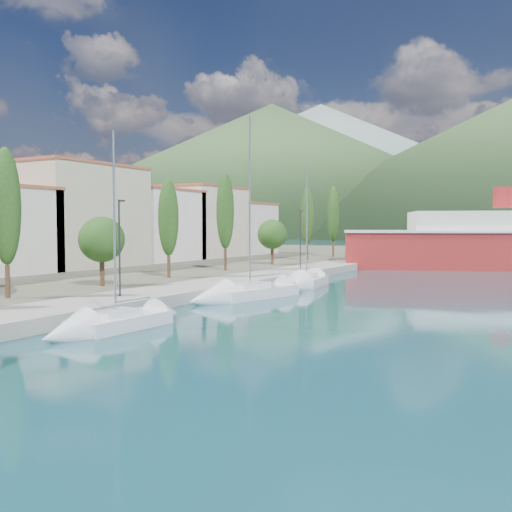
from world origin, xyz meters
The scene contains 9 objects.
ground centered at (0.00, 120.00, 0.00)m, with size 1400.00×1400.00×0.00m, color #14444F.
quay centered at (-9.00, 26.00, 0.40)m, with size 5.00×88.00×0.80m, color gray.
land_strip centered at (-47.00, 36.00, 0.35)m, with size 70.00×148.00×0.70m, color #565644.
town_buildings centered at (-32.00, 36.91, 5.57)m, with size 9.20×69.20×11.30m.
tree_row centered at (-15.03, 32.40, 5.62)m, with size 3.48×63.22×10.35m.
lamp_posts centered at (-9.00, 14.29, 4.08)m, with size 0.15×49.50×6.06m.
sailboat_near centered at (-4.22, 5.49, 0.29)m, with size 2.55×7.61×10.81m.
sailboat_mid centered at (-4.93, 19.26, 0.33)m, with size 4.81×10.10×14.06m.
sailboat_far centered at (-4.05, 29.20, 0.32)m, with size 3.79×8.17×11.56m.
Camera 1 is at (15.86, -14.41, 5.21)m, focal length 40.00 mm.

